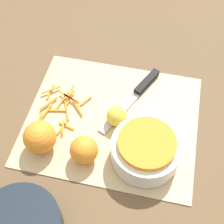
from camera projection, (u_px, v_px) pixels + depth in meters
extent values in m
plane|color=brown|center=(112.00, 120.00, 0.83)|extent=(4.00, 4.00, 0.00)
cube|color=#CCB284|center=(112.00, 119.00, 0.83)|extent=(0.45, 0.38, 0.01)
cylinder|color=silver|center=(146.00, 150.00, 0.74)|extent=(0.16, 0.16, 0.06)
cylinder|color=orange|center=(147.00, 143.00, 0.71)|extent=(0.14, 0.14, 0.02)
cube|color=black|center=(147.00, 82.00, 0.88)|extent=(0.06, 0.10, 0.02)
cube|color=silver|center=(119.00, 112.00, 0.83)|extent=(0.09, 0.15, 0.00)
sphere|color=orange|center=(84.00, 150.00, 0.73)|extent=(0.07, 0.07, 0.07)
sphere|color=orange|center=(40.00, 137.00, 0.74)|extent=(0.08, 0.08, 0.08)
sphere|color=gold|center=(117.00, 116.00, 0.80)|extent=(0.05, 0.05, 0.05)
cube|color=orange|center=(39.00, 118.00, 0.82)|extent=(0.01, 0.04, 0.00)
cube|color=orange|center=(86.00, 101.00, 0.85)|extent=(0.03, 0.04, 0.00)
cube|color=orange|center=(77.00, 107.00, 0.84)|extent=(0.04, 0.05, 0.00)
cube|color=orange|center=(72.00, 99.00, 0.85)|extent=(0.05, 0.02, 0.00)
cube|color=orange|center=(62.00, 128.00, 0.80)|extent=(0.02, 0.04, 0.00)
cube|color=orange|center=(66.00, 111.00, 0.83)|extent=(0.03, 0.06, 0.00)
cube|color=orange|center=(47.00, 111.00, 0.83)|extent=(0.02, 0.05, 0.00)
cube|color=orange|center=(57.00, 110.00, 0.84)|extent=(0.05, 0.01, 0.00)
cube|color=orange|center=(70.00, 94.00, 0.87)|extent=(0.01, 0.07, 0.00)
cube|color=orange|center=(69.00, 95.00, 0.86)|extent=(0.03, 0.04, 0.00)
cube|color=orange|center=(62.00, 101.00, 0.85)|extent=(0.02, 0.06, 0.00)
cube|color=orange|center=(66.00, 126.00, 0.81)|extent=(0.04, 0.02, 0.00)
cube|color=orange|center=(50.00, 92.00, 0.87)|extent=(0.01, 0.05, 0.00)
cube|color=orange|center=(63.00, 126.00, 0.80)|extent=(0.01, 0.05, 0.00)
cube|color=orange|center=(49.00, 104.00, 0.84)|extent=(0.04, 0.05, 0.00)
cube|color=orange|center=(51.00, 90.00, 0.87)|extent=(0.05, 0.04, 0.00)
cube|color=orange|center=(69.00, 97.00, 0.85)|extent=(0.06, 0.03, 0.00)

